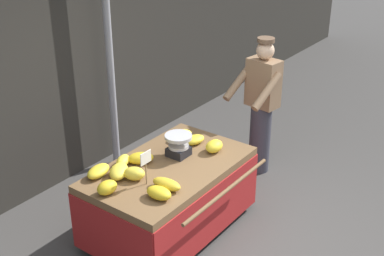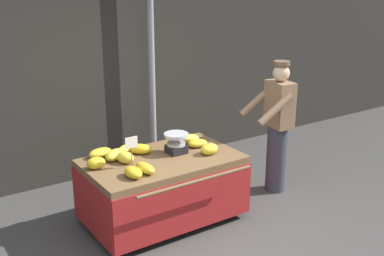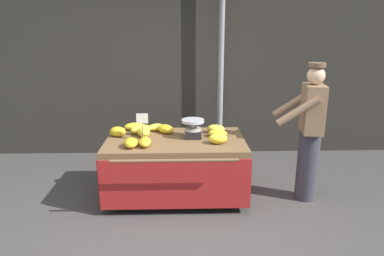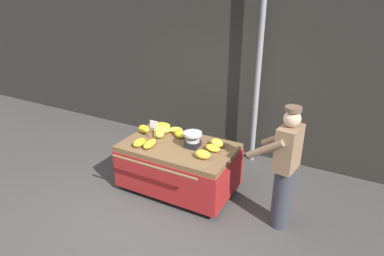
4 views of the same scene
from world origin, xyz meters
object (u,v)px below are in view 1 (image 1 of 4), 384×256
(banana_cart, at_px, (170,184))
(banana_bunch_8, at_px, (159,193))
(banana_bunch_6, at_px, (214,146))
(banana_bunch_7, at_px, (140,158))
(weighing_scale, at_px, (178,145))
(banana_bunch_4, at_px, (123,161))
(banana_bunch_5, at_px, (98,171))
(vendor_person, at_px, (261,107))
(banana_bunch_3, at_px, (182,135))
(price_sign, at_px, (146,161))
(banana_bunch_1, at_px, (119,171))
(banana_bunch_2, at_px, (167,184))
(banana_bunch_10, at_px, (107,187))
(banana_bunch_0, at_px, (194,140))
(street_pole, at_px, (108,35))
(banana_bunch_9, at_px, (134,174))

(banana_cart, height_order, banana_bunch_8, banana_bunch_8)
(banana_bunch_6, bearing_deg, banana_bunch_7, 144.84)
(banana_cart, distance_m, weighing_scale, 0.40)
(banana_bunch_4, distance_m, banana_bunch_5, 0.29)
(vendor_person, bearing_deg, banana_bunch_5, 166.36)
(banana_cart, relative_size, banana_bunch_3, 7.29)
(price_sign, bearing_deg, banana_bunch_1, 100.23)
(price_sign, bearing_deg, weighing_scale, 9.41)
(banana_bunch_2, height_order, banana_bunch_7, banana_bunch_7)
(banana_bunch_3, relative_size, banana_bunch_4, 1.08)
(weighing_scale, bearing_deg, banana_bunch_10, 175.36)
(banana_cart, distance_m, banana_bunch_10, 0.79)
(banana_bunch_0, distance_m, banana_bunch_1, 1.00)
(banana_bunch_4, bearing_deg, price_sign, -107.14)
(banana_cart, xyz_separation_m, banana_bunch_1, (-0.45, 0.25, 0.27))
(weighing_scale, height_order, banana_bunch_2, weighing_scale)
(banana_bunch_4, height_order, banana_bunch_5, banana_bunch_5)
(banana_bunch_1, xyz_separation_m, banana_bunch_5, (-0.10, 0.17, -0.01))
(banana_cart, distance_m, banana_bunch_7, 0.40)
(price_sign, height_order, banana_bunch_5, price_sign)
(banana_bunch_6, bearing_deg, banana_cart, 159.59)
(street_pole, xyz_separation_m, weighing_scale, (-0.49, -1.41, -0.81))
(banana_bunch_7, bearing_deg, banana_bunch_9, -149.18)
(banana_bunch_0, distance_m, banana_bunch_6, 0.27)
(price_sign, bearing_deg, vendor_person, -1.69)
(banana_bunch_5, xyz_separation_m, banana_bunch_8, (0.05, -0.71, 0.00))
(banana_cart, height_order, banana_bunch_9, banana_bunch_9)
(banana_bunch_4, relative_size, banana_bunch_9, 1.07)
(weighing_scale, relative_size, banana_bunch_3, 1.18)
(banana_bunch_0, xyz_separation_m, banana_bunch_5, (-1.09, 0.34, 0.00))
(banana_bunch_0, distance_m, banana_bunch_9, 0.94)
(banana_bunch_0, height_order, banana_bunch_9, banana_bunch_9)
(street_pole, distance_m, banana_cart, 1.98)
(street_pole, distance_m, price_sign, 1.99)
(street_pole, distance_m, banana_bunch_2, 2.19)
(weighing_scale, height_order, banana_bunch_1, weighing_scale)
(banana_bunch_5, height_order, banana_bunch_8, banana_bunch_8)
(banana_bunch_2, bearing_deg, price_sign, 103.07)
(banana_bunch_6, distance_m, vendor_person, 1.13)
(banana_bunch_8, bearing_deg, banana_bunch_3, 27.40)
(banana_bunch_2, xyz_separation_m, banana_bunch_9, (-0.05, 0.35, 0.01))
(street_pole, relative_size, banana_bunch_8, 13.74)
(banana_bunch_5, bearing_deg, banana_bunch_2, -73.03)
(banana_bunch_7, bearing_deg, banana_bunch_3, -1.38)
(street_pole, bearing_deg, banana_bunch_4, -131.84)
(banana_bunch_4, xyz_separation_m, banana_bunch_10, (-0.46, -0.24, 0.02))
(price_sign, height_order, banana_bunch_10, price_sign)
(street_pole, height_order, banana_bunch_4, street_pole)
(street_pole, relative_size, banana_bunch_3, 14.29)
(banana_bunch_1, height_order, banana_bunch_2, banana_bunch_1)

